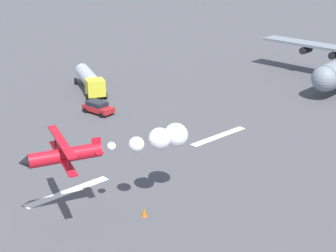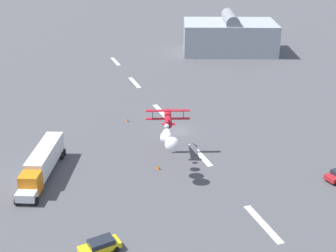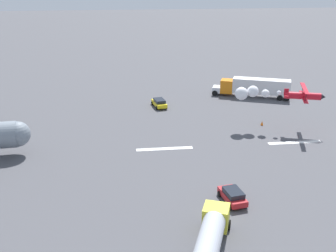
# 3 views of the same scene
# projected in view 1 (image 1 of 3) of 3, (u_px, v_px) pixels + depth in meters

# --- Properties ---
(runway_stripe_3) EXTENTS (8.00, 0.90, 0.01)m
(runway_stripe_3) POSITION_uv_depth(u_px,v_px,m) (68.00, 192.00, 43.43)
(runway_stripe_3) COLOR white
(runway_stripe_3) RESTS_ON ground
(runway_stripe_4) EXTENTS (8.00, 0.90, 0.01)m
(runway_stripe_4) POSITION_uv_depth(u_px,v_px,m) (219.00, 136.00, 55.31)
(runway_stripe_4) COLOR white
(runway_stripe_4) RESTS_ON ground
(stunt_biplane_red) EXTENTS (13.18, 6.81, 2.28)m
(stunt_biplane_red) POSITION_uv_depth(u_px,v_px,m) (132.00, 143.00, 38.76)
(stunt_biplane_red) COLOR red
(fuel_tanker_truck) EXTENTS (5.92, 9.95, 2.90)m
(fuel_tanker_truck) POSITION_uv_depth(u_px,v_px,m) (89.00, 79.00, 70.33)
(fuel_tanker_truck) COLOR yellow
(fuel_tanker_truck) RESTS_ON ground
(airport_staff_sedan) EXTENTS (2.58, 4.33, 1.52)m
(airport_staff_sedan) POSITION_uv_depth(u_px,v_px,m) (98.00, 107.00, 62.09)
(airport_staff_sedan) COLOR #B21E23
(airport_staff_sedan) RESTS_ON ground
(traffic_cone_far) EXTENTS (0.44, 0.44, 0.75)m
(traffic_cone_far) POSITION_uv_depth(u_px,v_px,m) (144.00, 212.00, 39.55)
(traffic_cone_far) COLOR orange
(traffic_cone_far) RESTS_ON ground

